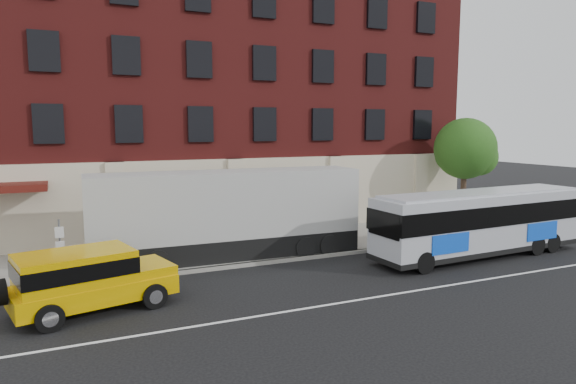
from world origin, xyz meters
name	(u,v)px	position (x,y,z in m)	size (l,w,h in m)	color
ground	(350,308)	(0.00, 0.00, 0.00)	(120.00, 120.00, 0.00)	black
sidewalk	(254,246)	(0.00, 9.00, 0.07)	(60.00, 6.00, 0.15)	gray
kerb	(278,261)	(0.00, 6.00, 0.07)	(60.00, 0.25, 0.15)	gray
lane_line	(342,303)	(0.00, 0.50, 0.01)	(60.00, 0.12, 0.01)	silver
building	(207,98)	(-0.01, 16.92, 7.58)	(30.00, 12.10, 15.00)	maroon
sign_pole	(60,248)	(-8.50, 6.15, 1.45)	(0.30, 0.20, 2.50)	slate
street_tree	(466,151)	(13.54, 9.48, 4.41)	(3.60, 3.60, 6.20)	#35241A
city_bus	(481,221)	(8.76, 3.32, 1.63)	(10.90, 2.80, 2.96)	#AAACB5
yellow_suv	(86,277)	(-7.78, 3.09, 1.13)	(5.31, 3.11, 1.97)	#D7A200
shipping_container	(228,216)	(-1.77, 7.44, 1.93)	(11.78, 2.83, 3.90)	black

